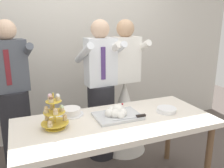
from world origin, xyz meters
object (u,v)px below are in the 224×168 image
dessert_table (116,128)px  round_cake (71,112)px  plate_stack (166,110)px  person_groom (101,99)px  cupcake_stand (54,114)px  person_bride (124,107)px  person_guest (14,106)px  main_cake_tray (117,113)px

dessert_table → round_cake: size_ratio=7.50×
plate_stack → person_groom: person_groom is taller
cupcake_stand → dessert_table: bearing=-6.0°
person_bride → person_guest: 1.29m
plate_stack → main_cake_tray: bearing=172.4°
main_cake_tray → person_bride: person_bride is taller
plate_stack → dessert_table: bearing=179.7°
cupcake_stand → person_groom: size_ratio=0.18×
person_bride → person_guest: bearing=175.7°
cupcake_stand → person_groom: bearing=45.0°
round_cake → person_bride: (0.78, 0.45, -0.22)m
cupcake_stand → round_cake: (0.19, 0.22, -0.09)m
person_groom → dessert_table: bearing=-98.2°
dessert_table → round_cake: 0.46m
round_cake → person_guest: person_guest is taller
person_bride → person_guest: size_ratio=1.00×
cupcake_stand → person_bride: size_ratio=0.18×
dessert_table → cupcake_stand: (-0.54, 0.06, 0.19)m
dessert_table → person_groom: (0.10, 0.69, 0.05)m
main_cake_tray → plate_stack: size_ratio=2.22×
plate_stack → person_bride: size_ratio=0.12×
main_cake_tray → plate_stack: (0.50, -0.07, -0.02)m
round_cake → person_guest: size_ratio=0.14×
person_groom → person_guest: bearing=171.8°
dessert_table → person_groom: person_groom is taller
person_groom → person_guest: (-0.95, 0.14, 0.00)m
dessert_table → plate_stack: bearing=-0.3°
cupcake_stand → plate_stack: 1.08m
main_cake_tray → dessert_table: bearing=-119.8°
round_cake → person_guest: bearing=132.5°
dessert_table → cupcake_stand: size_ratio=5.90×
main_cake_tray → person_bride: size_ratio=0.26×
dessert_table → person_bride: 0.86m
dessert_table → main_cake_tray: (0.04, 0.06, 0.12)m
round_cake → person_groom: bearing=42.4°
person_groom → cupcake_stand: bearing=-135.0°
main_cake_tray → round_cake: (-0.39, 0.22, -0.01)m
round_cake → dessert_table: bearing=-38.5°
main_cake_tray → person_groom: person_groom is taller
plate_stack → round_cake: 0.93m
main_cake_tray → person_guest: person_guest is taller
person_guest → dessert_table: bearing=-44.1°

